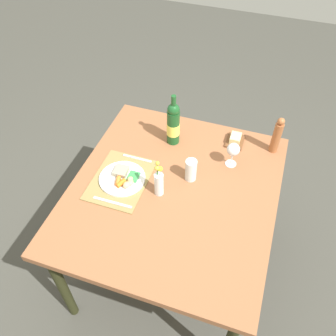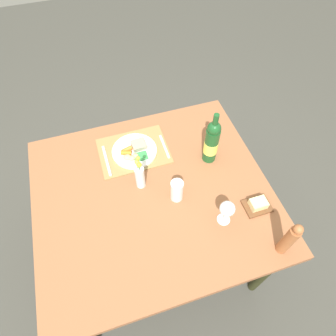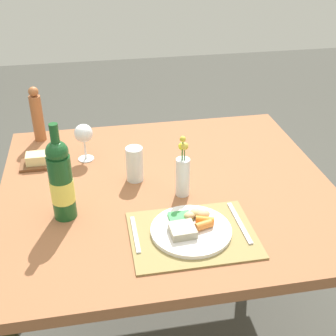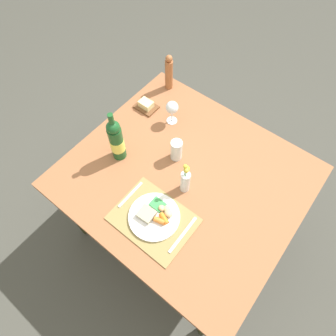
# 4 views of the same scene
# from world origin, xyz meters

# --- Properties ---
(ground_plane) EXTENTS (8.00, 8.00, 0.00)m
(ground_plane) POSITION_xyz_m (0.00, 0.00, 0.00)
(ground_plane) COLOR #43423B
(dining_table) EXTENTS (1.18, 1.07, 0.76)m
(dining_table) POSITION_xyz_m (0.00, 0.00, 0.68)
(dining_table) COLOR #945B39
(dining_table) RESTS_ON ground_plane
(placemat) EXTENTS (0.38, 0.29, 0.01)m
(placemat) POSITION_xyz_m (0.03, -0.29, 0.76)
(placemat) COLOR olive
(placemat) RESTS_ON dining_table
(dinner_plate) EXTENTS (0.25, 0.25, 0.04)m
(dinner_plate) POSITION_xyz_m (0.02, -0.28, 0.77)
(dinner_plate) COLOR white
(dinner_plate) RESTS_ON placemat
(fork) EXTENTS (0.01, 0.17, 0.00)m
(fork) POSITION_xyz_m (-0.15, -0.26, 0.76)
(fork) COLOR silver
(fork) RESTS_ON placemat
(knife) EXTENTS (0.02, 0.21, 0.00)m
(knife) POSITION_xyz_m (0.18, -0.27, 0.76)
(knife) COLOR silver
(knife) RESTS_ON placemat
(pepper_mill) EXTENTS (0.05, 0.05, 0.24)m
(pepper_mill) POSITION_xyz_m (-0.47, 0.46, 0.87)
(pepper_mill) COLOR #A45E34
(pepper_mill) RESTS_ON dining_table
(wine_glass) EXTENTS (0.07, 0.07, 0.15)m
(wine_glass) POSITION_xyz_m (-0.28, 0.25, 0.87)
(wine_glass) COLOR white
(wine_glass) RESTS_ON dining_table
(flower_vase) EXTENTS (0.05, 0.05, 0.23)m
(flower_vase) POSITION_xyz_m (0.04, -0.06, 0.84)
(flower_vase) COLOR silver
(flower_vase) RESTS_ON dining_table
(wine_bottle) EXTENTS (0.07, 0.07, 0.33)m
(wine_bottle) POSITION_xyz_m (-0.36, -0.12, 0.89)
(wine_bottle) COLOR #1A4F23
(wine_bottle) RESTS_ON dining_table
(butter_dish) EXTENTS (0.13, 0.10, 0.05)m
(butter_dish) POSITION_xyz_m (-0.47, 0.23, 0.78)
(butter_dish) COLOR brown
(butter_dish) RESTS_ON dining_table
(water_tumbler) EXTENTS (0.06, 0.06, 0.13)m
(water_tumbler) POSITION_xyz_m (-0.11, 0.06, 0.81)
(water_tumbler) COLOR silver
(water_tumbler) RESTS_ON dining_table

